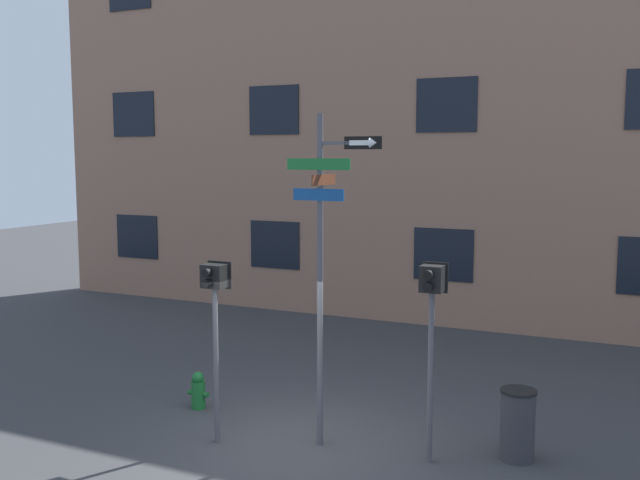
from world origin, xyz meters
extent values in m
plane|color=#38383A|center=(0.00, 0.00, 0.00)|extent=(60.00, 60.00, 0.00)
cube|color=#936B56|center=(0.00, 8.64, 5.56)|extent=(24.00, 0.60, 11.13)
cube|color=black|center=(-9.60, 8.32, 1.85)|extent=(1.52, 0.03, 1.32)
cube|color=black|center=(-4.80, 8.32, 1.85)|extent=(1.52, 0.03, 1.32)
cube|color=black|center=(0.00, 8.32, 1.85)|extent=(1.52, 0.03, 1.32)
cube|color=black|center=(-9.60, 8.32, 5.56)|extent=(1.52, 0.03, 1.32)
cube|color=black|center=(-4.80, 8.32, 5.56)|extent=(1.52, 0.03, 1.32)
cube|color=black|center=(0.00, 8.32, 5.56)|extent=(1.52, 0.03, 1.32)
cylinder|color=#4C4C51|center=(0.28, 0.30, 2.47)|extent=(0.09, 0.09, 4.93)
cube|color=#4C4C51|center=(0.61, 0.30, 4.51)|extent=(0.67, 0.05, 0.05)
cube|color=#196B2D|center=(0.28, 0.24, 4.21)|extent=(0.99, 0.02, 0.16)
cube|color=brown|center=(0.34, 0.30, 3.99)|extent=(0.02, 0.79, 0.15)
cube|color=#14478C|center=(0.28, 0.24, 3.77)|extent=(0.80, 0.02, 0.17)
cube|color=black|center=(0.95, 0.28, 4.51)|extent=(0.56, 0.02, 0.18)
cube|color=white|center=(0.91, 0.27, 4.51)|extent=(0.32, 0.01, 0.07)
cone|color=white|center=(1.11, 0.27, 4.51)|extent=(0.10, 0.14, 0.14)
cylinder|color=#4C4C51|center=(-1.18, -0.27, 1.19)|extent=(0.08, 0.08, 2.39)
cube|color=black|center=(-1.18, -0.27, 2.56)|extent=(0.35, 0.26, 0.35)
cube|color=black|center=(-1.18, -0.13, 2.56)|extent=(0.41, 0.02, 0.41)
cylinder|color=black|center=(-1.18, -0.46, 2.64)|extent=(0.12, 0.12, 0.12)
cylinder|color=black|center=(-1.18, -0.46, 2.48)|extent=(0.12, 0.12, 0.12)
cylinder|color=orange|center=(-1.18, -0.41, 2.64)|extent=(0.10, 0.01, 0.10)
cylinder|color=#4C4C51|center=(1.94, 0.39, 1.23)|extent=(0.08, 0.08, 2.46)
cube|color=black|center=(1.94, 0.39, 2.64)|extent=(0.31, 0.26, 0.37)
cube|color=black|center=(1.94, 0.53, 2.64)|extent=(0.37, 0.02, 0.43)
cylinder|color=black|center=(1.94, 0.20, 2.73)|extent=(0.13, 0.12, 0.13)
cylinder|color=black|center=(1.94, 0.20, 2.56)|extent=(0.13, 0.12, 0.13)
cylinder|color=#EA4C14|center=(1.94, 0.26, 2.73)|extent=(0.10, 0.01, 0.10)
cylinder|color=#196028|center=(-2.27, 0.83, 0.24)|extent=(0.24, 0.24, 0.48)
sphere|color=#196028|center=(-2.27, 0.83, 0.54)|extent=(0.20, 0.20, 0.20)
cylinder|color=#196028|center=(-2.43, 0.83, 0.26)|extent=(0.08, 0.08, 0.08)
cylinder|color=#196028|center=(-2.11, 0.83, 0.26)|extent=(0.08, 0.08, 0.08)
cylinder|color=#333338|center=(3.06, 1.00, 0.49)|extent=(0.49, 0.49, 0.99)
cylinder|color=black|center=(3.06, 1.00, 1.01)|extent=(0.52, 0.52, 0.04)
camera|label=1|loc=(4.59, -9.06, 4.34)|focal=40.00mm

